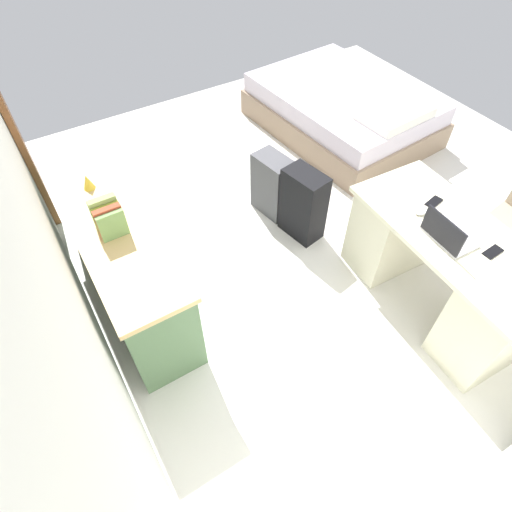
{
  "coord_description": "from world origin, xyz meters",
  "views": [
    {
      "loc": [
        -2.07,
        1.99,
        2.73
      ],
      "look_at": [
        -0.49,
        1.02,
        0.6
      ],
      "focal_mm": 29.99,
      "sensor_mm": 36.0,
      "label": 1
    }
  ],
  "objects": [
    {
      "name": "suitcase_spare_grey",
      "position": [
        0.38,
        0.31,
        0.28
      ],
      "size": [
        0.39,
        0.27,
        0.57
      ],
      "primitive_type": "cube",
      "rotation": [
        0.0,
        0.0,
        0.16
      ],
      "color": "#4C4C51",
      "rests_on": "ground_plane"
    },
    {
      "name": "wall_back",
      "position": [
        0.0,
        2.14,
        1.41
      ],
      "size": [
        4.43,
        0.1,
        2.83
      ],
      "primitive_type": "cube",
      "color": "silver",
      "rests_on": "ground_plane"
    },
    {
      "name": "computer_mouse",
      "position": [
        -0.85,
        -0.06,
        0.76
      ],
      "size": [
        0.07,
        0.1,
        0.03
      ],
      "primitive_type": "ellipsoid",
      "rotation": [
        0.0,
        0.0,
        -0.06
      ],
      "color": "white",
      "rests_on": "desk"
    },
    {
      "name": "suitcase_black",
      "position": [
        0.0,
        0.26,
        0.32
      ],
      "size": [
        0.39,
        0.28,
        0.64
      ],
      "primitive_type": "cube",
      "rotation": [
        0.0,
        0.0,
        0.17
      ],
      "color": "black",
      "rests_on": "ground_plane"
    },
    {
      "name": "bed",
      "position": [
        1.09,
        -1.07,
        0.24
      ],
      "size": [
        1.99,
        1.53,
        0.58
      ],
      "color": "gray",
      "rests_on": "ground_plane"
    },
    {
      "name": "desk",
      "position": [
        -1.12,
        -0.12,
        0.39
      ],
      "size": [
        1.48,
        0.74,
        0.75
      ],
      "color": "beige",
      "rests_on": "ground_plane"
    },
    {
      "name": "cell_phone_near_laptop",
      "position": [
        -1.34,
        -0.18,
        0.75
      ],
      "size": [
        0.07,
        0.14,
        0.01
      ],
      "primitive_type": "cube",
      "rotation": [
        0.0,
        0.0,
        0.05
      ],
      "color": "black",
      "rests_on": "desk"
    },
    {
      "name": "figurine_small",
      "position": [
        0.53,
        1.76,
        0.83
      ],
      "size": [
        0.08,
        0.08,
        0.11
      ],
      "primitive_type": "cone",
      "color": "gold",
      "rests_on": "credenza"
    },
    {
      "name": "ground_plane",
      "position": [
        0.0,
        0.0,
        0.0
      ],
      "size": [
        5.43,
        5.43,
        0.0
      ],
      "primitive_type": "plane",
      "color": "silver"
    },
    {
      "name": "laptop",
      "position": [
        -1.11,
        -0.01,
        0.79
      ],
      "size": [
        0.32,
        0.24,
        0.21
      ],
      "color": "#B7B7BC",
      "rests_on": "desk"
    },
    {
      "name": "credenza",
      "position": [
        0.18,
        1.76,
        0.39
      ],
      "size": [
        1.8,
        0.48,
        0.78
      ],
      "color": "#4C6B47",
      "rests_on": "ground_plane"
    },
    {
      "name": "cell_phone_by_mouse",
      "position": [
        -0.82,
        -0.22,
        0.75
      ],
      "size": [
        0.09,
        0.15,
        0.01
      ],
      "primitive_type": "cube",
      "rotation": [
        0.0,
        0.0,
        0.2
      ],
      "color": "black",
      "rests_on": "desk"
    },
    {
      "name": "book_row",
      "position": [
        0.06,
        1.76,
        0.88
      ],
      "size": [
        0.19,
        0.17,
        0.23
      ],
      "color": "#729956",
      "rests_on": "credenza"
    }
  ]
}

